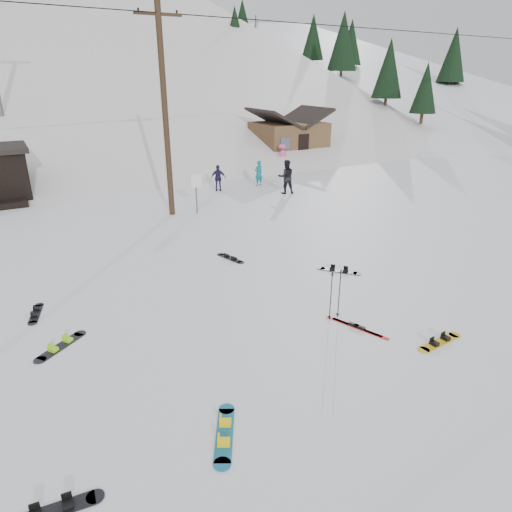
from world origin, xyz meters
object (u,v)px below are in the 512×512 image
utility_pole (165,110)px  hero_skis (357,327)px  hero_snowboard (225,434)px  cabin (289,139)px

utility_pole → hero_skis: utility_pole is taller
utility_pole → hero_snowboard: utility_pole is taller
utility_pole → cabin: 16.71m
cabin → hero_snowboard: bearing=-125.3°
hero_snowboard → hero_skis: hero_snowboard is taller
hero_skis → cabin: bearing=40.7°
utility_pole → hero_skis: 13.10m
cabin → hero_skis: size_ratio=3.14×
utility_pole → cabin: size_ratio=1.67×
utility_pole → hero_snowboard: 15.25m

